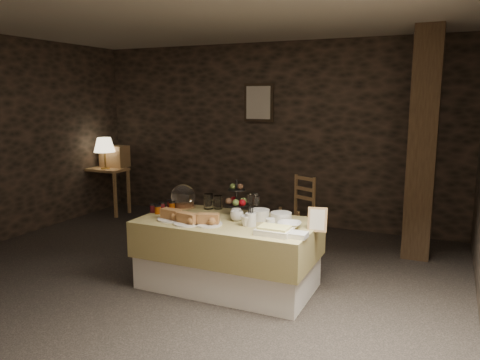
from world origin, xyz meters
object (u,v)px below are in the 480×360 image
at_px(timber_column, 423,145).
at_px(fruit_stand, 237,201).
at_px(buffet_table, 228,249).
at_px(console_table, 105,176).
at_px(chair, 298,209).
at_px(wine_rack, 115,156).
at_px(table_lamp, 104,145).

height_order(timber_column, fruit_stand, timber_column).
distance_m(timber_column, fruit_stand, 2.22).
relative_size(buffet_table, timber_column, 0.65).
distance_m(console_table, chair, 3.14).
height_order(chair, fruit_stand, fruit_stand).
bearing_deg(wine_rack, fruit_stand, -30.76).
xyz_separation_m(table_lamp, wine_rack, (0.00, 0.23, -0.20)).
height_order(buffet_table, wine_rack, wine_rack).
relative_size(wine_rack, chair, 0.68).
xyz_separation_m(buffet_table, fruit_stand, (-0.03, 0.27, 0.42)).
relative_size(console_table, wine_rack, 1.73).
relative_size(buffet_table, wine_rack, 4.02).
bearing_deg(console_table, timber_column, -2.00).
distance_m(buffet_table, fruit_stand, 0.50).
bearing_deg(buffet_table, wine_rack, 145.80).
distance_m(table_lamp, timber_column, 4.60).
bearing_deg(table_lamp, fruit_stand, -27.36).
bearing_deg(chair, table_lamp, -152.15).
bearing_deg(table_lamp, timber_column, -1.40).
xyz_separation_m(console_table, chair, (3.13, 0.12, -0.25)).
distance_m(buffet_table, wine_rack, 3.65).
bearing_deg(fruit_stand, chair, 85.95).
xyz_separation_m(chair, fruit_stand, (-0.12, -1.70, 0.45)).
bearing_deg(fruit_stand, table_lamp, 152.64).
bearing_deg(timber_column, buffet_table, -133.65).
relative_size(buffet_table, fruit_stand, 4.86).
bearing_deg(console_table, buffet_table, -31.34).
relative_size(chair, fruit_stand, 1.78).
relative_size(buffet_table, console_table, 2.32).
bearing_deg(timber_column, wine_rack, 175.74).
height_order(wine_rack, chair, wine_rack).
bearing_deg(chair, wine_rack, -156.43).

